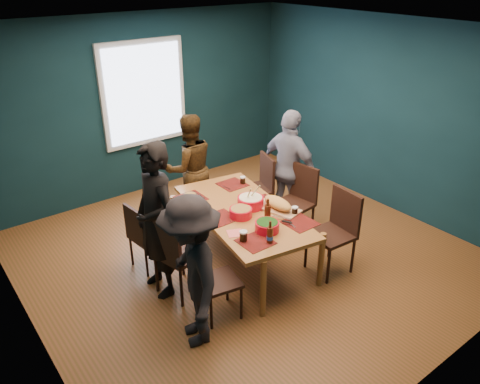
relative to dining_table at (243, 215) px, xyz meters
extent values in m
cube|color=brown|center=(0.13, 0.11, -0.66)|extent=(5.00, 5.00, 0.01)
cube|color=beige|center=(0.13, 0.11, 2.04)|extent=(5.00, 5.00, 0.01)
cube|color=#0F2A32|center=(-2.37, 0.11, 0.69)|extent=(0.01, 5.00, 2.70)
cube|color=#0F2A32|center=(2.63, 0.11, 0.69)|extent=(0.01, 5.00, 2.70)
cube|color=#0F2A32|center=(0.13, 2.61, 0.69)|extent=(5.00, 0.01, 2.70)
cube|color=#0F2A32|center=(0.13, -2.39, 0.69)|extent=(5.00, 0.01, 2.70)
cube|color=silver|center=(0.13, 2.58, 0.89)|extent=(1.35, 0.06, 1.55)
cube|color=#A06430|center=(0.00, 0.00, 0.04)|extent=(1.26, 2.05, 0.05)
cylinder|color=#A06430|center=(-0.42, -0.88, -0.32)|extent=(0.07, 0.07, 0.68)
cylinder|color=#A06430|center=(0.42, -0.88, -0.32)|extent=(0.07, 0.07, 0.68)
cylinder|color=#A06430|center=(-0.42, 0.88, -0.32)|extent=(0.07, 0.07, 0.68)
cylinder|color=#A06430|center=(0.42, 0.88, -0.32)|extent=(0.07, 0.07, 0.68)
cube|color=black|center=(-0.91, 0.63, -0.25)|extent=(0.42, 0.42, 0.04)
cube|color=black|center=(-1.08, 0.61, -0.03)|extent=(0.08, 0.38, 0.41)
cylinder|color=black|center=(-1.05, 0.45, -0.47)|extent=(0.03, 0.03, 0.39)
cylinder|color=black|center=(-0.73, 0.49, -0.47)|extent=(0.03, 0.03, 0.39)
cylinder|color=black|center=(-1.09, 0.77, -0.47)|extent=(0.03, 0.03, 0.39)
cylinder|color=black|center=(-0.77, 0.81, -0.47)|extent=(0.03, 0.03, 0.39)
cube|color=black|center=(-0.86, -0.01, -0.16)|extent=(0.55, 0.55, 0.04)
cube|color=black|center=(-1.06, -0.06, 0.11)|extent=(0.14, 0.46, 0.51)
cylinder|color=black|center=(-1.01, -0.25, -0.42)|extent=(0.04, 0.04, 0.47)
cylinder|color=black|center=(-0.62, -0.17, -0.42)|extent=(0.04, 0.04, 0.47)
cylinder|color=black|center=(-1.09, 0.14, -0.42)|extent=(0.04, 0.04, 0.47)
cylinder|color=black|center=(-0.70, 0.22, -0.42)|extent=(0.04, 0.04, 0.47)
cube|color=black|center=(-0.76, -0.59, -0.24)|extent=(0.45, 0.45, 0.04)
cube|color=black|center=(-0.93, -0.56, -0.01)|extent=(0.11, 0.39, 0.43)
cylinder|color=black|center=(-0.96, -0.73, -0.46)|extent=(0.03, 0.03, 0.40)
cylinder|color=black|center=(-0.63, -0.79, -0.46)|extent=(0.03, 0.03, 0.40)
cylinder|color=black|center=(-0.89, -0.40, -0.46)|extent=(0.03, 0.03, 0.40)
cylinder|color=black|center=(-0.57, -0.46, -0.46)|extent=(0.03, 0.03, 0.40)
cube|color=black|center=(0.80, 0.76, -0.21)|extent=(0.52, 0.52, 0.04)
cube|color=black|center=(0.99, 0.71, 0.04)|extent=(0.15, 0.42, 0.46)
cylinder|color=black|center=(0.58, 0.64, -0.44)|extent=(0.03, 0.03, 0.43)
cylinder|color=black|center=(0.93, 0.54, -0.44)|extent=(0.03, 0.03, 0.43)
cylinder|color=black|center=(0.68, 0.99, -0.44)|extent=(0.03, 0.03, 0.43)
cylinder|color=black|center=(1.03, 0.89, -0.44)|extent=(0.03, 0.03, 0.43)
cube|color=black|center=(0.91, 0.09, -0.19)|extent=(0.49, 0.49, 0.04)
cube|color=black|center=(1.11, 0.12, 0.07)|extent=(0.10, 0.44, 0.48)
cylinder|color=black|center=(0.75, -0.12, -0.44)|extent=(0.03, 0.03, 0.45)
cylinder|color=black|center=(1.12, -0.07, -0.44)|extent=(0.03, 0.03, 0.45)
cylinder|color=black|center=(0.71, 0.25, -0.44)|extent=(0.03, 0.03, 0.45)
cylinder|color=black|center=(1.08, 0.30, -0.44)|extent=(0.03, 0.03, 0.45)
cube|color=black|center=(0.72, -0.74, -0.18)|extent=(0.48, 0.48, 0.04)
cube|color=black|center=(0.92, -0.76, 0.09)|extent=(0.07, 0.45, 0.49)
cylinder|color=black|center=(0.51, -0.92, -0.43)|extent=(0.03, 0.03, 0.46)
cylinder|color=black|center=(0.90, -0.95, -0.43)|extent=(0.03, 0.03, 0.46)
cylinder|color=black|center=(0.54, -0.54, -0.43)|extent=(0.03, 0.03, 0.46)
cylinder|color=black|center=(0.92, -0.56, -0.43)|extent=(0.03, 0.03, 0.46)
imported|color=black|center=(-1.03, 0.16, 0.21)|extent=(0.43, 0.64, 1.74)
imported|color=black|center=(0.12, 1.35, 0.10)|extent=(0.84, 0.71, 1.53)
imported|color=silver|center=(1.13, 0.43, 0.15)|extent=(0.50, 0.98, 1.61)
imported|color=black|center=(-1.15, -0.72, 0.11)|extent=(0.87, 1.12, 1.53)
cylinder|color=red|center=(-0.11, -0.11, 0.12)|extent=(0.26, 0.26, 0.10)
cylinder|color=#619636|center=(-0.11, -0.11, 0.17)|extent=(0.23, 0.23, 0.02)
cylinder|color=red|center=(0.12, 0.01, 0.13)|extent=(0.31, 0.31, 0.12)
cylinder|color=beige|center=(0.12, 0.01, 0.19)|extent=(0.27, 0.27, 0.02)
cylinder|color=tan|center=(0.16, 0.01, 0.23)|extent=(0.09, 0.17, 0.24)
cylinder|color=tan|center=(0.09, 0.01, 0.23)|extent=(0.08, 0.17, 0.24)
cylinder|color=red|center=(-0.08, -0.53, 0.12)|extent=(0.26, 0.26, 0.11)
cylinder|color=#164812|center=(-0.08, -0.53, 0.17)|extent=(0.23, 0.23, 0.02)
cube|color=tan|center=(0.33, -0.23, 0.08)|extent=(0.38, 0.57, 0.02)
ellipsoid|color=gold|center=(0.33, -0.23, 0.15)|extent=(0.29, 0.45, 0.12)
cube|color=#B9B9C1|center=(0.21, -0.44, 0.10)|extent=(0.13, 0.20, 0.00)
cylinder|color=black|center=(0.18, -0.56, 0.10)|extent=(0.08, 0.11, 0.02)
sphere|color=#175B14|center=(0.33, -0.35, 0.16)|extent=(0.04, 0.04, 0.04)
sphere|color=#175B14|center=(0.33, -0.23, 0.16)|extent=(0.04, 0.04, 0.04)
sphere|color=#175B14|center=(0.33, -0.12, 0.16)|extent=(0.04, 0.04, 0.04)
cylinder|color=black|center=(-0.34, 0.60, 0.10)|extent=(0.17, 0.17, 0.07)
cylinder|color=#619636|center=(-0.34, 0.60, 0.13)|extent=(0.14, 0.14, 0.02)
cylinder|color=#40190B|center=(-0.21, -0.72, 0.16)|extent=(0.06, 0.06, 0.18)
cylinder|color=#40190B|center=(-0.21, -0.72, 0.29)|extent=(0.03, 0.03, 0.07)
cylinder|color=#1746A1|center=(-0.21, -0.72, 0.13)|extent=(0.07, 0.07, 0.04)
cylinder|color=#40190B|center=(0.06, -0.37, 0.17)|extent=(0.07, 0.07, 0.20)
cylinder|color=#40190B|center=(0.06, -0.37, 0.30)|extent=(0.03, 0.03, 0.08)
cylinder|color=black|center=(-0.40, -0.53, 0.13)|extent=(0.08, 0.08, 0.11)
cylinder|color=silver|center=(-0.40, -0.53, 0.18)|extent=(0.08, 0.08, 0.02)
cylinder|color=black|center=(0.41, -0.45, 0.12)|extent=(0.07, 0.07, 0.10)
cylinder|color=silver|center=(0.41, -0.45, 0.16)|extent=(0.07, 0.07, 0.01)
cylinder|color=black|center=(0.44, 0.57, 0.12)|extent=(0.07, 0.07, 0.09)
cylinder|color=silver|center=(0.44, 0.57, 0.16)|extent=(0.07, 0.07, 0.01)
cylinder|color=black|center=(-0.41, 0.10, 0.12)|extent=(0.07, 0.07, 0.11)
cylinder|color=silver|center=(-0.41, 0.10, 0.17)|extent=(0.08, 0.08, 0.02)
cube|color=#E56560|center=(0.33, 0.00, 0.07)|extent=(0.21, 0.21, 0.00)
cube|color=#E56560|center=(-0.38, -0.36, 0.07)|extent=(0.21, 0.21, 0.00)
cube|color=#E56560|center=(0.36, -0.68, 0.07)|extent=(0.18, 0.18, 0.00)
camera|label=1|loc=(-2.93, -3.76, 2.66)|focal=35.00mm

